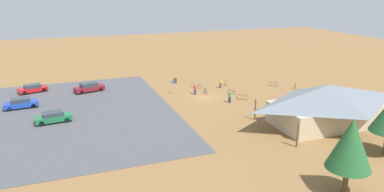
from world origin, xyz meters
name	(u,v)px	position (x,y,z in m)	size (l,w,h in m)	color
ground	(203,97)	(0.00, 0.00, 0.00)	(160.00, 160.00, 0.00)	olive
parking_lot_asphalt	(24,119)	(25.22, 0.85, 0.03)	(38.25, 35.25, 0.05)	#4C4C51
bike_pavilion	(328,103)	(-9.89, 15.79, 2.78)	(15.23, 9.09, 5.03)	#C6B28E
trash_bin	(175,81)	(1.33, -9.77, 0.45)	(0.60, 0.60, 0.90)	brown
lot_sign	(173,85)	(3.72, -3.53, 1.41)	(0.56, 0.08, 2.20)	#99999E
pine_far_east	(351,144)	(-0.68, 28.99, 4.36)	(3.61, 3.61, 6.52)	brown
bicycle_yellow_trailside	(242,97)	(-5.08, 3.16, 0.39)	(1.50, 1.05, 0.87)	black
bicycle_red_edge_north	(290,98)	(-11.35, 6.21, 0.40)	(1.79, 0.48, 0.92)	black
bicycle_blue_lone_east	(205,91)	(-1.06, -1.71, 0.39)	(0.48, 1.71, 0.88)	black
bicycle_orange_near_porch	(295,86)	(-16.44, 0.62, 0.39)	(1.10, 1.47, 0.87)	black
bicycle_teal_mid_cluster	(197,86)	(-1.00, -5.33, 0.37)	(1.49, 0.88, 0.86)	black
bicycle_white_front_row	(226,83)	(-6.51, -5.53, 0.38)	(0.86, 1.60, 0.85)	black
bicycle_silver_by_bin	(273,84)	(-13.64, -1.86, 0.39)	(1.24, 1.37, 0.86)	black
bicycle_green_yard_right	(231,92)	(-4.92, -0.17, 0.34)	(0.86, 1.39, 0.76)	black
car_green_mid_lot	(53,117)	(21.64, 3.39, 0.73)	(4.49, 2.22, 1.36)	#1E6B3D
car_red_aisle_side	(33,88)	(24.62, -12.07, 0.70)	(4.67, 3.00, 1.29)	red
car_blue_inner_stall	(21,103)	(25.81, -4.17, 0.76)	(4.60, 2.21, 1.43)	#1E42B2
car_maroon_by_curb	(89,87)	(16.09, -9.28, 0.78)	(4.96, 2.90, 1.49)	maroon
visitor_by_pavilion	(230,97)	(-2.65, 3.75, 0.92)	(0.36, 0.38, 1.75)	#2D3347
visitor_crossing_yard	(195,89)	(0.61, -1.89, 0.92)	(0.39, 0.40, 1.75)	#2D3347
visitor_near_lot	(220,83)	(-4.78, -4.02, 0.92)	(0.38, 0.40, 1.76)	#2D3347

